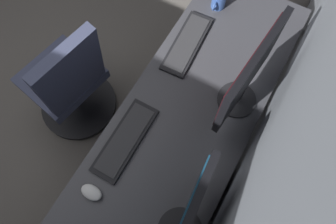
{
  "coord_description": "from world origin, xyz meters",
  "views": [
    {
      "loc": [
        0.49,
        1.75,
        2.18
      ],
      "look_at": [
        0.06,
        1.51,
        0.95
      ],
      "focal_mm": 32.93,
      "sensor_mm": 36.0,
      "label": 1
    }
  ],
  "objects": [
    {
      "name": "keyboard_spare",
      "position": [
        -0.42,
        1.36,
        0.74
      ],
      "size": [
        0.43,
        0.17,
        0.02
      ],
      "color": "black",
      "rests_on": "desk"
    },
    {
      "name": "floor_plane",
      "position": [
        0.0,
        0.0,
        0.0
      ],
      "size": [
        5.08,
        5.08,
        0.0
      ],
      "primitive_type": "plane",
      "color": "#59544F"
    },
    {
      "name": "coffee_mug",
      "position": [
        -0.74,
        1.39,
        0.78
      ],
      "size": [
        0.12,
        0.08,
        0.09
      ],
      "color": "#335193",
      "rests_on": "desk"
    },
    {
      "name": "drawer_pedestal",
      "position": [
        0.2,
        1.59,
        0.35
      ],
      "size": [
        0.4,
        0.51,
        0.69
      ],
      "color": "#38383D",
      "rests_on": "ground"
    },
    {
      "name": "office_chair",
      "position": [
        0.03,
        0.79,
        0.46
      ],
      "size": [
        0.56,
        0.59,
        0.97
      ],
      "color": "#383D56",
      "rests_on": "ground"
    },
    {
      "name": "mouse_spare",
      "position": [
        0.51,
        1.36,
        0.75
      ],
      "size": [
        0.06,
        0.1,
        0.03
      ],
      "primitive_type": "ellipsoid",
      "color": "silver",
      "rests_on": "desk"
    },
    {
      "name": "keyboard_main",
      "position": [
        0.22,
        1.36,
        0.74
      ],
      "size": [
        0.42,
        0.14,
        0.02
      ],
      "color": "black",
      "rests_on": "desk"
    },
    {
      "name": "desk",
      "position": [
        0.06,
        1.56,
        0.66
      ],
      "size": [
        2.1,
        0.65,
        0.73
      ],
      "color": "#38383D",
      "rests_on": "ground"
    },
    {
      "name": "monitor_secondary",
      "position": [
        -0.24,
        1.74,
        0.99
      ],
      "size": [
        0.5,
        0.2,
        0.46
      ],
      "color": "black",
      "rests_on": "desk"
    },
    {
      "name": "wall_back",
      "position": [
        0.0,
        1.95,
        1.3
      ],
      "size": [
        4.83,
        0.1,
        2.6
      ],
      "primitive_type": "cube",
      "color": "#8C939E",
      "rests_on": "ground"
    }
  ]
}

